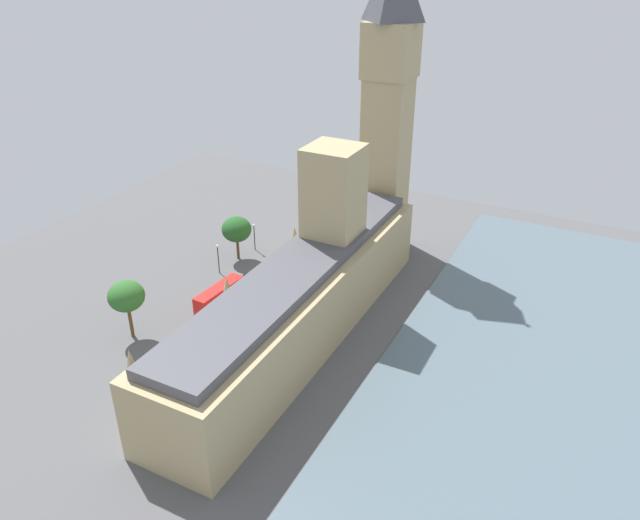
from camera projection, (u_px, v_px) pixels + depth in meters
ground_plane at (289, 333)px, 99.48m from camera, size 137.76×137.76×0.00m
river_thames at (505, 399)px, 85.32m from camera, size 38.00×123.99×0.25m
parliament_building at (304, 291)px, 96.40m from camera, size 13.48×65.75×28.44m
clock_tower at (388, 101)px, 113.94m from camera, size 8.92×8.92×58.01m
car_dark_green_kerbside at (245, 281)px, 112.95m from camera, size 1.93×4.56×1.74m
double_decker_bus_near_tower at (220, 298)px, 104.26m from camera, size 3.29×10.65×4.75m
car_yellow_cab_corner at (191, 339)px, 96.64m from camera, size 2.20×4.38×1.74m
pedestrian_midblock at (253, 313)px, 103.64m from camera, size 0.63×0.55×1.52m
plane_tree_leading at (237, 229)px, 119.60m from camera, size 5.85×5.85×8.95m
plane_tree_trailing at (126, 296)px, 95.30m from camera, size 5.76×5.76×10.03m
street_lamp_opposite_hall at (254, 232)px, 124.06m from camera, size 0.56×0.56×5.84m
street_lamp_under_trees at (218, 253)px, 115.32m from camera, size 0.56×0.56×6.08m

